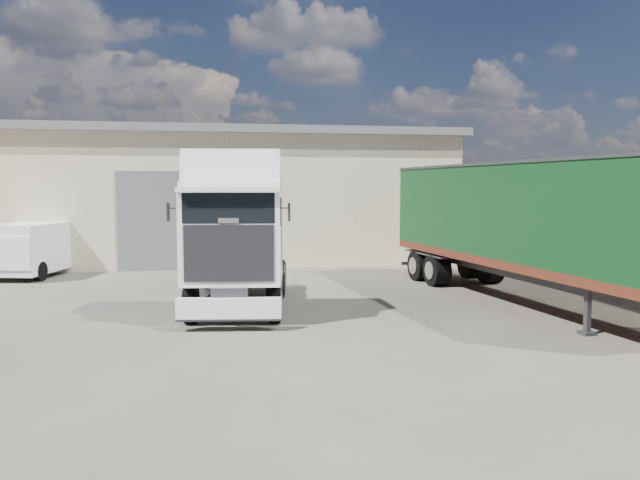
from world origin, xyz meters
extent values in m
plane|color=#292721|center=(0.00, 0.00, 0.00)|extent=(120.00, 120.00, 0.00)
cube|color=beige|center=(-6.00, 16.00, 2.50)|extent=(30.00, 12.00, 5.00)
cube|color=#575A5C|center=(-6.00, 16.00, 5.15)|extent=(30.60, 12.60, 0.30)
cube|color=#575A5C|center=(-2.00, 9.98, 1.80)|extent=(4.00, 0.08, 3.60)
cube|color=#575A5C|center=(-6.00, 16.00, 5.35)|extent=(30.60, 0.40, 0.15)
cube|color=brown|center=(11.50, 6.00, 1.25)|extent=(0.35, 26.00, 2.50)
cylinder|color=black|center=(-0.21, 0.81, 0.46)|extent=(2.24, 1.19, 0.92)
cylinder|color=black|center=(0.19, 3.82, 0.46)|extent=(2.28, 1.20, 0.92)
cylinder|color=black|center=(0.36, 5.02, 0.46)|extent=(2.28, 1.20, 0.92)
cube|color=#2D2D30|center=(0.07, 2.87, 0.78)|extent=(1.53, 5.78, 0.26)
cube|color=silver|center=(-0.32, -0.01, 0.48)|extent=(2.22, 0.51, 0.48)
cube|color=silver|center=(-0.17, 1.11, 1.97)|extent=(2.41, 2.26, 2.12)
cube|color=black|center=(-0.30, 0.12, 1.65)|extent=(1.90, 0.30, 1.21)
cube|color=black|center=(-0.30, 0.14, 2.60)|extent=(1.94, 0.30, 0.65)
cube|color=silver|center=(-0.14, 1.28, 3.34)|extent=(2.35, 1.95, 1.06)
cube|color=#0D5E50|center=(-1.20, 1.60, 1.73)|extent=(0.10, 0.65, 0.95)
cube|color=#0D5E50|center=(0.96, 1.31, 1.73)|extent=(0.10, 0.65, 0.95)
cylinder|color=#2D2D30|center=(0.22, 3.99, 0.96)|extent=(1.07, 1.07, 0.10)
cube|color=#2D2D30|center=(6.96, -1.59, 0.50)|extent=(0.30, 0.30, 1.01)
cylinder|color=black|center=(7.00, 5.65, 0.49)|extent=(2.43, 1.22, 0.97)
cube|color=#2D2D30|center=(7.40, 1.96, 0.82)|extent=(1.92, 11.00, 0.32)
cube|color=#551D13|center=(7.40, 1.96, 1.13)|extent=(3.47, 11.17, 0.22)
cube|color=black|center=(7.40, 1.96, 2.43)|extent=(3.47, 11.17, 2.38)
cube|color=#2D2D30|center=(7.40, 1.96, 3.64)|extent=(3.53, 11.23, 0.07)
cylinder|color=black|center=(-6.94, 8.32, 0.31)|extent=(1.93, 1.06, 0.63)
cylinder|color=black|center=(-6.20, 11.28, 0.31)|extent=(1.93, 1.06, 0.63)
cube|color=silver|center=(-6.57, 9.80, 1.00)|extent=(2.82, 4.70, 1.62)
cube|color=silver|center=(-7.01, 8.04, 0.95)|extent=(1.92, 1.26, 1.05)
cube|color=black|center=(-6.96, 8.23, 1.48)|extent=(1.64, 0.48, 0.57)
camera|label=1|loc=(-0.65, -13.11, 3.08)|focal=35.00mm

